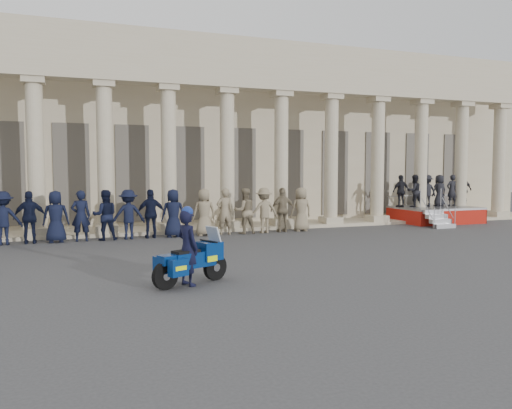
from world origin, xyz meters
name	(u,v)px	position (x,y,z in m)	size (l,w,h in m)	color
ground	(264,264)	(0.00, 0.00, 0.00)	(90.00, 90.00, 0.00)	#3A3A3C
building	(170,138)	(0.00, 14.74, 4.52)	(40.00, 12.50, 9.00)	tan
officer_rank	(106,215)	(-3.97, 6.71, 0.97)	(17.39, 0.74, 1.95)	black
reviewing_stand	(433,196)	(12.32, 7.78, 1.36)	(4.97, 3.91, 2.47)	gray
motorcycle	(192,260)	(-2.52, -1.78, 0.58)	(1.97, 1.25, 1.34)	black
rider	(188,246)	(-2.63, -1.83, 0.93)	(0.65, 0.77, 1.88)	black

